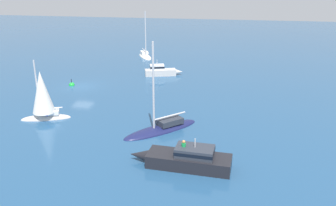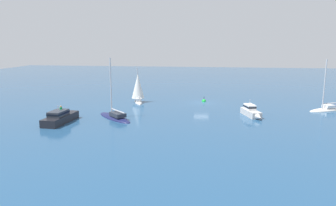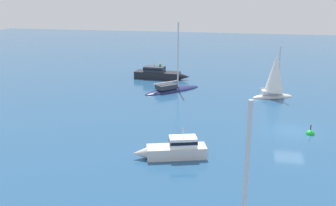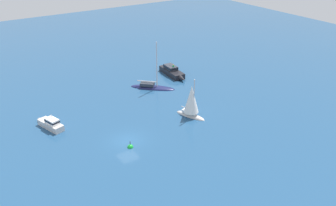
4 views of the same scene
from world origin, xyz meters
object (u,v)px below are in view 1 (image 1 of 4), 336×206
yacht_1 (43,98)px  powerboat (161,71)px  channel_buoy (72,85)px  launch (186,158)px  yacht (145,56)px  sailboat (162,128)px

yacht_1 → powerboat: bearing=-134.0°
yacht_1 → channel_buoy: size_ratio=5.28×
launch → channel_buoy: (-17.65, 18.47, -0.70)m
launch → yacht_1: size_ratio=1.21×
powerboat → channel_buoy: (-10.67, -7.01, -0.65)m
powerboat → yacht: bearing=97.0°
yacht → sailboat: bearing=-10.8°
yacht_1 → channel_buoy: yacht_1 is taller
sailboat → powerboat: (-3.87, 19.08, 0.48)m
powerboat → yacht_1: bearing=-131.1°
launch → channel_buoy: size_ratio=6.41×
yacht → yacht_1: yacht is taller
launch → sailboat: sailboat is taller
yacht → channel_buoy: 19.65m
sailboat → yacht_1: size_ratio=1.35×
sailboat → yacht_1: 12.28m
sailboat → yacht_1: sailboat is taller
launch → sailboat: 7.13m
powerboat → yacht_1: size_ratio=0.85×
yacht → channel_buoy: yacht is taller
powerboat → channel_buoy: size_ratio=4.51×
launch → channel_buoy: 25.55m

